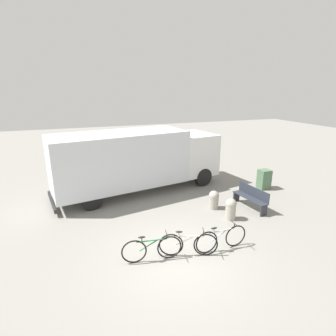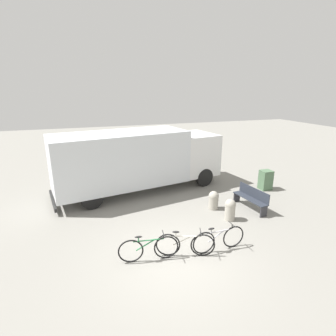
{
  "view_description": "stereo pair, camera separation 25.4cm",
  "coord_description": "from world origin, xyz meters",
  "px_view_note": "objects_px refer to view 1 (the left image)",
  "views": [
    {
      "loc": [
        -2.57,
        -6.38,
        4.96
      ],
      "look_at": [
        1.17,
        3.98,
        1.61
      ],
      "focal_mm": 28.0,
      "sensor_mm": 36.0,
      "label": 1
    },
    {
      "loc": [
        -2.33,
        -6.47,
        4.96
      ],
      "look_at": [
        1.17,
        3.98,
        1.61
      ],
      "focal_mm": 28.0,
      "sensor_mm": 36.0,
      "label": 2
    }
  ],
  "objects_px": {
    "bollard_near_bench": "(231,208)",
    "bollard_far_bench": "(214,199)",
    "utility_box": "(264,179)",
    "bicycle_far": "(221,238)",
    "park_bench": "(251,197)",
    "delivery_truck": "(137,158)",
    "bicycle_middle": "(188,244)",
    "bicycle_near": "(152,249)"
  },
  "relations": [
    {
      "from": "utility_box",
      "to": "park_bench",
      "type": "bearing_deg",
      "value": -140.59
    },
    {
      "from": "bicycle_middle",
      "to": "utility_box",
      "type": "distance_m",
      "value": 7.17
    },
    {
      "from": "bicycle_far",
      "to": "utility_box",
      "type": "bearing_deg",
      "value": 38.06
    },
    {
      "from": "bicycle_near",
      "to": "utility_box",
      "type": "height_order",
      "value": "utility_box"
    },
    {
      "from": "bicycle_far",
      "to": "bicycle_middle",
      "type": "bearing_deg",
      "value": 175.52
    },
    {
      "from": "delivery_truck",
      "to": "bicycle_far",
      "type": "xyz_separation_m",
      "value": [
        1.28,
        -5.95,
        -1.28
      ]
    },
    {
      "from": "bicycle_middle",
      "to": "delivery_truck",
      "type": "bearing_deg",
      "value": 111.17
    },
    {
      "from": "bicycle_middle",
      "to": "bollard_far_bench",
      "type": "relative_size",
      "value": 2.16
    },
    {
      "from": "bicycle_middle",
      "to": "park_bench",
      "type": "bearing_deg",
      "value": 48.84
    },
    {
      "from": "delivery_truck",
      "to": "bollard_far_bench",
      "type": "relative_size",
      "value": 10.86
    },
    {
      "from": "park_bench",
      "to": "bicycle_far",
      "type": "bearing_deg",
      "value": 122.14
    },
    {
      "from": "bicycle_near",
      "to": "bicycle_middle",
      "type": "bearing_deg",
      "value": 0.22
    },
    {
      "from": "bollard_near_bench",
      "to": "bicycle_far",
      "type": "bearing_deg",
      "value": -130.35
    },
    {
      "from": "delivery_truck",
      "to": "bollard_far_bench",
      "type": "xyz_separation_m",
      "value": [
        2.56,
        -3.18,
        -1.25
      ]
    },
    {
      "from": "delivery_truck",
      "to": "park_bench",
      "type": "relative_size",
      "value": 4.86
    },
    {
      "from": "park_bench",
      "to": "utility_box",
      "type": "height_order",
      "value": "utility_box"
    },
    {
      "from": "delivery_truck",
      "to": "bicycle_middle",
      "type": "bearing_deg",
      "value": -98.19
    },
    {
      "from": "bicycle_middle",
      "to": "bollard_near_bench",
      "type": "xyz_separation_m",
      "value": [
        2.54,
        1.61,
        0.06
      ]
    },
    {
      "from": "delivery_truck",
      "to": "utility_box",
      "type": "bearing_deg",
      "value": -27.51
    },
    {
      "from": "bicycle_middle",
      "to": "bicycle_far",
      "type": "xyz_separation_m",
      "value": [
        1.12,
        -0.07,
        0.0
      ]
    },
    {
      "from": "utility_box",
      "to": "bicycle_far",
      "type": "bearing_deg",
      "value": -140.91
    },
    {
      "from": "bollard_near_bench",
      "to": "bollard_far_bench",
      "type": "relative_size",
      "value": 1.08
    },
    {
      "from": "bollard_near_bench",
      "to": "utility_box",
      "type": "relative_size",
      "value": 0.87
    },
    {
      "from": "park_bench",
      "to": "bollard_far_bench",
      "type": "relative_size",
      "value": 2.24
    },
    {
      "from": "bicycle_near",
      "to": "bollard_near_bench",
      "type": "bearing_deg",
      "value": 29.48
    },
    {
      "from": "delivery_truck",
      "to": "park_bench",
      "type": "height_order",
      "value": "delivery_truck"
    },
    {
      "from": "utility_box",
      "to": "bicycle_middle",
      "type": "bearing_deg",
      "value": -146.98
    },
    {
      "from": "delivery_truck",
      "to": "bicycle_middle",
      "type": "relative_size",
      "value": 5.02
    },
    {
      "from": "bollard_near_bench",
      "to": "bollard_far_bench",
      "type": "height_order",
      "value": "bollard_near_bench"
    },
    {
      "from": "bicycle_far",
      "to": "bollard_far_bench",
      "type": "bearing_deg",
      "value": 64.09
    },
    {
      "from": "delivery_truck",
      "to": "park_bench",
      "type": "xyz_separation_m",
      "value": [
        4.1,
        -3.68,
        -1.16
      ]
    },
    {
      "from": "bicycle_near",
      "to": "utility_box",
      "type": "relative_size",
      "value": 1.81
    },
    {
      "from": "park_bench",
      "to": "bicycle_middle",
      "type": "bearing_deg",
      "value": 112.52
    },
    {
      "from": "delivery_truck",
      "to": "bicycle_near",
      "type": "height_order",
      "value": "delivery_truck"
    },
    {
      "from": "bicycle_near",
      "to": "utility_box",
      "type": "distance_m",
      "value": 8.06
    },
    {
      "from": "bicycle_middle",
      "to": "bicycle_far",
      "type": "bearing_deg",
      "value": 16.15
    },
    {
      "from": "bollard_near_bench",
      "to": "utility_box",
      "type": "height_order",
      "value": "utility_box"
    },
    {
      "from": "bicycle_near",
      "to": "delivery_truck",
      "type": "bearing_deg",
      "value": 88.22
    },
    {
      "from": "bicycle_middle",
      "to": "utility_box",
      "type": "height_order",
      "value": "utility_box"
    },
    {
      "from": "park_bench",
      "to": "bicycle_far",
      "type": "distance_m",
      "value": 3.62
    },
    {
      "from": "park_bench",
      "to": "bollard_near_bench",
      "type": "distance_m",
      "value": 1.52
    },
    {
      "from": "park_bench",
      "to": "utility_box",
      "type": "bearing_deg",
      "value": -57.29
    }
  ]
}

